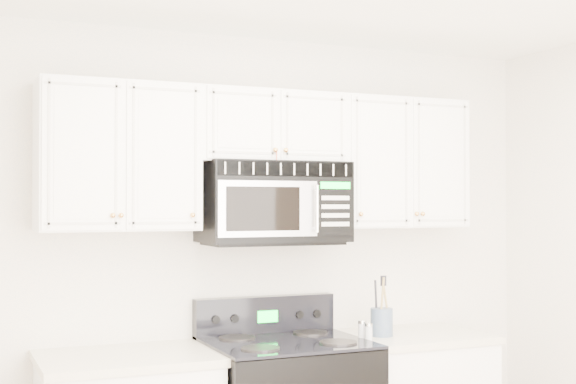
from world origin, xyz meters
TOP-DOWN VIEW (x-y plane):
  - room at (0.00, 0.00)m, footprint 3.51×3.51m
  - upper_cabinets at (-0.00, 1.58)m, footprint 2.44×0.37m
  - microwave at (0.02, 1.55)m, footprint 0.79×0.44m
  - utensil_crock at (0.62, 1.41)m, footprint 0.12×0.12m
  - shaker_salt at (0.45, 1.33)m, footprint 0.04×0.04m
  - shaker_pepper at (0.46, 1.28)m, footprint 0.04×0.04m

SIDE VIEW (x-z plane):
  - shaker_pepper at x=0.46m, z-range 0.92..1.02m
  - shaker_salt at x=0.45m, z-range 0.92..1.03m
  - utensil_crock at x=0.62m, z-range 0.84..1.17m
  - room at x=0.00m, z-range 0.00..2.60m
  - microwave at x=0.02m, z-range 1.45..1.89m
  - upper_cabinets at x=0.00m, z-range 1.56..2.31m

